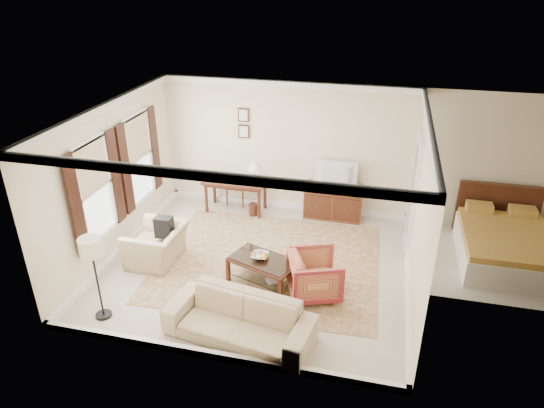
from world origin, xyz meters
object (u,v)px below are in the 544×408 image
at_px(writing_desk, 236,184).
at_px(club_armchair, 156,239).
at_px(sideboard, 333,202).
at_px(coffee_table, 263,264).
at_px(tv, 335,167).
at_px(striped_armchair, 315,273).
at_px(sofa, 239,314).

bearing_deg(writing_desk, club_armchair, -108.83).
relative_size(writing_desk, sideboard, 1.11).
height_order(sideboard, coffee_table, sideboard).
distance_m(sideboard, tv, 0.83).
bearing_deg(tv, sideboard, -90.00).
relative_size(striped_armchair, sofa, 0.39).
bearing_deg(tv, coffee_table, 72.30).
height_order(sideboard, tv, tv).
distance_m(writing_desk, tv, 2.25).
xyz_separation_m(sideboard, striped_armchair, (0.05, -2.87, 0.05)).
bearing_deg(coffee_table, sideboard, 72.42).
distance_m(striped_armchair, club_armchair, 3.05).
height_order(tv, club_armchair, tv).
relative_size(writing_desk, striped_armchair, 1.61).
relative_size(tv, club_armchair, 0.84).
xyz_separation_m(tv, club_armchair, (-2.98, -2.52, -0.74)).
distance_m(coffee_table, striped_armchair, 0.93).
bearing_deg(coffee_table, striped_armchair, -8.20).
distance_m(sideboard, sofa, 4.27).
bearing_deg(writing_desk, tv, 4.12).
bearing_deg(coffee_table, tv, 72.30).
relative_size(tv, sofa, 0.41).
height_order(tv, striped_armchair, tv).
bearing_deg(writing_desk, sofa, -71.88).
bearing_deg(tv, club_armchair, 40.19).
distance_m(sideboard, coffee_table, 2.88).
xyz_separation_m(coffee_table, striped_armchair, (0.92, -0.13, 0.06)).
distance_m(coffee_table, sofa, 1.44).
distance_m(writing_desk, club_armchair, 2.50).
bearing_deg(tv, writing_desk, 4.12).
bearing_deg(sideboard, tv, -90.00).
distance_m(writing_desk, coffee_table, 2.89).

